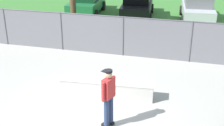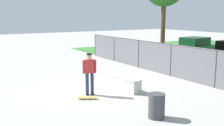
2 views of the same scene
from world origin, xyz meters
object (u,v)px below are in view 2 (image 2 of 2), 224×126
object	(u,v)px
skateboarder	(90,72)
car_green	(195,47)
concrete_ledge	(116,80)
trash_bin	(157,106)
skateboard	(87,98)

from	to	relation	value
skateboarder	car_green	world-z (taller)	skateboarder
concrete_ledge	skateboarder	size ratio (longest dim) A/B	1.80
skateboarder	car_green	xyz separation A→B (m)	(-4.84, 12.26, -0.19)
skateboarder	trash_bin	distance (m)	3.72
concrete_ledge	car_green	size ratio (longest dim) A/B	0.76
skateboard	skateboarder	bearing A→B (deg)	142.85
skateboard	car_green	distance (m)	13.77
trash_bin	skateboard	bearing A→B (deg)	-160.74
skateboard	trash_bin	xyz separation A→B (m)	(3.08, 1.08, 0.35)
skateboarder	car_green	size ratio (longest dim) A/B	0.42
car_green	trash_bin	xyz separation A→B (m)	(8.45, -11.58, -0.41)
skateboard	car_green	xyz separation A→B (m)	(-5.37, 12.66, 0.77)
concrete_ledge	trash_bin	size ratio (longest dim) A/B	3.87
skateboard	car_green	size ratio (longest dim) A/B	0.18
concrete_ledge	trash_bin	xyz separation A→B (m)	(4.14, -1.03, 0.11)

